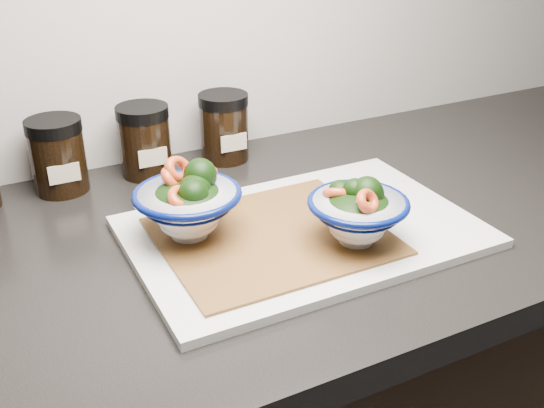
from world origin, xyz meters
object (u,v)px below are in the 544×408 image
spice_jar_d (145,141)px  spice_jar_e (224,127)px  cutting_board (303,232)px  bowl_left (189,204)px  spice_jar_c (58,156)px  bowl_right (358,212)px

spice_jar_d → spice_jar_e: (0.14, 0.00, 0.00)m
cutting_board → bowl_left: 0.16m
cutting_board → spice_jar_c: bearing=131.7°
cutting_board → spice_jar_e: bearing=87.6°
spice_jar_d → spice_jar_e: 0.14m
cutting_board → bowl_left: (-0.14, 0.05, 0.05)m
bowl_left → spice_jar_e: 0.29m
bowl_left → spice_jar_d: bearing=86.0°
cutting_board → bowl_left: size_ratio=3.27×
cutting_board → bowl_right: (0.04, -0.06, 0.05)m
cutting_board → spice_jar_e: spice_jar_e is taller
bowl_left → spice_jar_d: (0.02, 0.24, -0.00)m
bowl_right → spice_jar_c: (-0.30, 0.35, 0.00)m
cutting_board → bowl_right: size_ratio=3.55×
spice_jar_d → bowl_left: bearing=-94.0°
bowl_left → spice_jar_c: size_ratio=1.22×
spice_jar_c → spice_jar_e: 0.27m
bowl_right → bowl_left: bearing=148.8°
cutting_board → bowl_right: bowl_right is taller
bowl_right → spice_jar_e: 0.35m
bowl_left → bowl_right: bearing=-31.2°
cutting_board → spice_jar_c: spice_jar_c is taller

